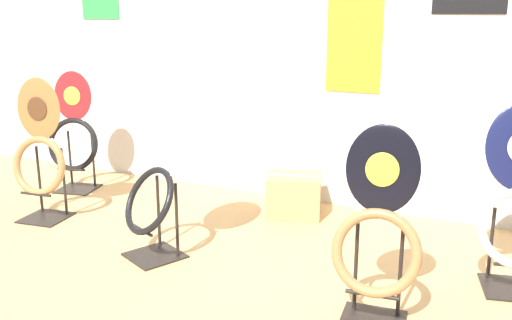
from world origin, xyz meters
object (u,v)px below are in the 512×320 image
at_px(toilet_seat_display_crimson_swirl, 74,138).
at_px(toilet_seat_display_white_plain, 159,177).
at_px(storage_box, 294,195).
at_px(toilet_seat_display_jazz_black, 377,236).
at_px(toilet_seat_display_woodgrain, 40,155).

bearing_deg(toilet_seat_display_crimson_swirl, toilet_seat_display_white_plain, -29.10).
bearing_deg(toilet_seat_display_white_plain, toilet_seat_display_crimson_swirl, 150.90).
relative_size(toilet_seat_display_white_plain, storage_box, 2.13).
height_order(toilet_seat_display_crimson_swirl, storage_box, toilet_seat_display_crimson_swirl).
bearing_deg(toilet_seat_display_jazz_black, toilet_seat_display_woodgrain, 171.42).
bearing_deg(toilet_seat_display_woodgrain, toilet_seat_display_jazz_black, -8.58).
relative_size(toilet_seat_display_crimson_swirl, toilet_seat_display_jazz_black, 1.03).
relative_size(toilet_seat_display_crimson_swirl, toilet_seat_display_woodgrain, 0.97).
distance_m(toilet_seat_display_crimson_swirl, toilet_seat_display_jazz_black, 2.72).
height_order(toilet_seat_display_woodgrain, toilet_seat_display_white_plain, toilet_seat_display_woodgrain).
xyz_separation_m(toilet_seat_display_crimson_swirl, toilet_seat_display_white_plain, (1.29, -0.72, 0.04)).
bearing_deg(toilet_seat_display_white_plain, storage_box, 65.46).
distance_m(toilet_seat_display_woodgrain, storage_box, 1.68).
relative_size(toilet_seat_display_jazz_black, toilet_seat_display_white_plain, 0.96).
height_order(toilet_seat_display_crimson_swirl, toilet_seat_display_woodgrain, toilet_seat_display_woodgrain).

